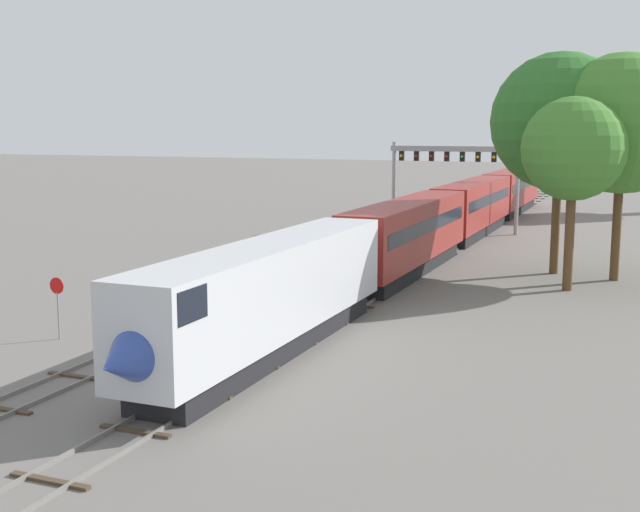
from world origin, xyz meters
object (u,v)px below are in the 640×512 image
Objects in this scene: stop_sign at (57,299)px; passenger_train at (447,218)px; trackside_tree_left at (560,122)px; trackside_tree_mid at (574,149)px; signal_gantry at (454,165)px; trackside_tree_right at (623,124)px.

passenger_train is at bearing 73.28° from stop_sign.
trackside_tree_left is at bearing 54.04° from stop_sign.
trackside_tree_left is 1.26× the size of trackside_tree_mid.
trackside_tree_mid is (1.41, -5.54, -1.61)m from trackside_tree_left.
trackside_tree_left is (18.97, 26.14, 8.06)m from stop_sign.
trackside_tree_mid is (12.63, -24.50, 2.21)m from signal_gantry.
stop_sign is at bearing -134.69° from trackside_tree_mid.
trackside_tree_right is at bearing 47.72° from stop_sign.
stop_sign is 29.68m from trackside_tree_mid.
signal_gantry is at bearing 126.92° from trackside_tree_right.
signal_gantry is 0.84× the size of trackside_tree_left.
trackside_tree_mid is 5.30m from trackside_tree_right.
trackside_tree_right is at bearing -32.69° from passenger_train.
signal_gantry reaches higher than passenger_train.
passenger_train is 6.96× the size of signal_gantry.
trackside_tree_right reaches higher than trackside_tree_mid.
trackside_tree_mid is (20.38, 20.60, 6.45)m from stop_sign.
signal_gantry is at bearing 100.78° from passenger_train.
trackside_tree_right is (3.83, -1.07, -0.13)m from trackside_tree_left.
passenger_train is 5.95× the size of trackside_tree_right.
signal_gantry is at bearing 120.60° from trackside_tree_left.
trackside_tree_mid reaches higher than stop_sign.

